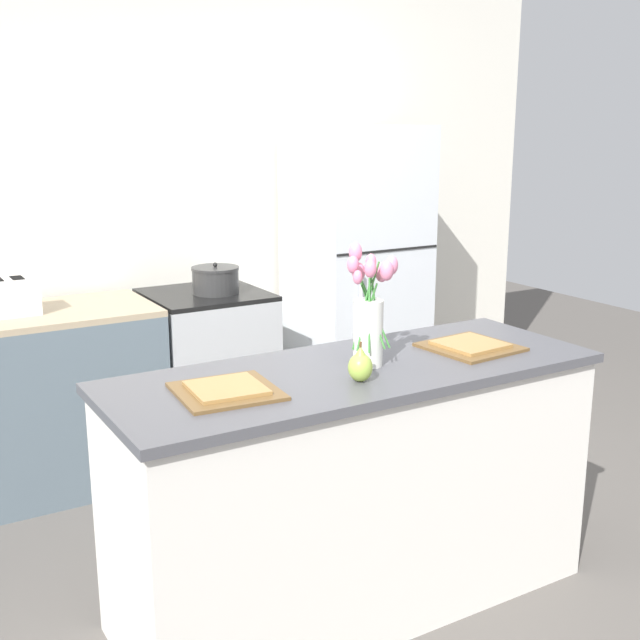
{
  "coord_description": "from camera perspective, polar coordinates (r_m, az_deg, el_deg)",
  "views": [
    {
      "loc": [
        -1.5,
        -2.27,
        1.77
      ],
      "look_at": [
        0.0,
        0.25,
        1.05
      ],
      "focal_mm": 45.0,
      "sensor_mm": 36.0,
      "label": 1
    }
  ],
  "objects": [
    {
      "name": "refrigerator",
      "position": [
        4.72,
        2.55,
        2.95
      ],
      "size": [
        0.68,
        0.67,
        1.76
      ],
      "color": "silver",
      "rests_on": "ground_plane"
    },
    {
      "name": "stove_range",
      "position": [
        4.39,
        -7.95,
        -3.8
      ],
      "size": [
        0.6,
        0.61,
        0.9
      ],
      "color": "#B2B5B7",
      "rests_on": "ground_plane"
    },
    {
      "name": "cooking_pot",
      "position": [
        4.24,
        -7.44,
        2.84
      ],
      "size": [
        0.25,
        0.25,
        0.16
      ],
      "color": "#2D2D2D",
      "rests_on": "stove_range"
    },
    {
      "name": "flower_vase",
      "position": [
        2.82,
        3.53,
        0.41
      ],
      "size": [
        0.15,
        0.18,
        0.44
      ],
      "color": "silver",
      "rests_on": "kitchen_island"
    },
    {
      "name": "plate_setting_left",
      "position": [
        2.59,
        -6.67,
        -4.97
      ],
      "size": [
        0.34,
        0.34,
        0.02
      ],
      "color": "brown",
      "rests_on": "kitchen_island"
    },
    {
      "name": "back_wall",
      "position": [
        4.54,
        -11.51,
        8.27
      ],
      "size": [
        5.2,
        0.08,
        2.7
      ],
      "color": "silver",
      "rests_on": "ground_plane"
    },
    {
      "name": "pear_figurine",
      "position": [
        2.68,
        2.89,
        -3.27
      ],
      "size": [
        0.08,
        0.08,
        0.14
      ],
      "color": "#9EBC47",
      "rests_on": "kitchen_island"
    },
    {
      "name": "plate_setting_right",
      "position": [
        3.13,
        10.65,
        -1.83
      ],
      "size": [
        0.34,
        0.34,
        0.02
      ],
      "color": "brown",
      "rests_on": "kitchen_island"
    },
    {
      "name": "kitchen_island",
      "position": [
        3.02,
        2.49,
        -11.79
      ],
      "size": [
        1.8,
        0.66,
        0.93
      ],
      "color": "silver",
      "rests_on": "ground_plane"
    },
    {
      "name": "ground_plane",
      "position": [
        3.24,
        2.4,
        -19.22
      ],
      "size": [
        10.0,
        10.0,
        0.0
      ],
      "primitive_type": "plane",
      "color": "#59544F"
    },
    {
      "name": "toaster",
      "position": [
        3.99,
        -21.28,
        1.55
      ],
      "size": [
        0.28,
        0.18,
        0.17
      ],
      "color": "silver",
      "rests_on": "back_counter"
    }
  ]
}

